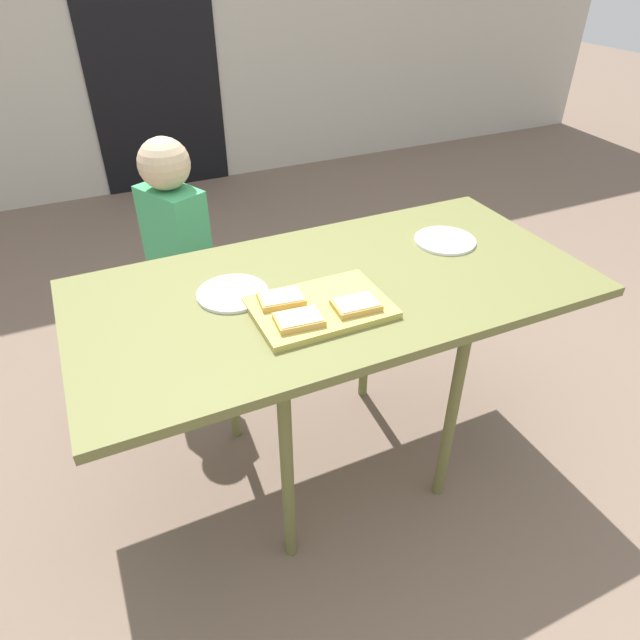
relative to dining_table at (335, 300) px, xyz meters
name	(u,v)px	position (x,y,z in m)	size (l,w,h in m)	color
ground_plane	(332,460)	(0.00, 0.00, -0.71)	(16.00, 16.00, 0.00)	#756050
house_door	(149,40)	(0.06, 2.95, 0.29)	(0.90, 0.02, 2.00)	black
dining_table	(335,300)	(0.00, 0.00, 0.00)	(1.50, 0.73, 0.76)	olive
cutting_board	(320,307)	(-0.10, -0.11, 0.07)	(0.36, 0.25, 0.02)	tan
pizza_slice_far_left	(281,299)	(-0.19, -0.05, 0.08)	(0.13, 0.10, 0.02)	gold
pizza_slice_near_right	(356,305)	(-0.02, -0.16, 0.08)	(0.13, 0.09, 0.02)	gold
pizza_slice_near_left	(299,319)	(-0.18, -0.16, 0.08)	(0.13, 0.09, 0.02)	gold
plate_white_right	(445,241)	(0.44, 0.09, 0.06)	(0.20, 0.20, 0.01)	white
plate_white_left	(232,293)	(-0.29, 0.07, 0.06)	(0.20, 0.20, 0.01)	white
child_left	(179,253)	(-0.32, 0.68, -0.10)	(0.23, 0.28, 1.04)	#3B4D34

